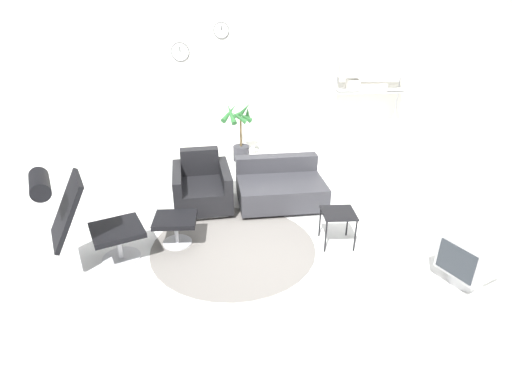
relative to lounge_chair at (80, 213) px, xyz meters
The scene contains 11 objects.
ground_plane 2.08m from the lounge_chair, 19.12° to the left, with size 12.00×12.00×0.00m, color white.
wall_back 4.39m from the lounge_chair, 64.79° to the left, with size 12.00×0.09×2.80m.
round_rug 1.79m from the lounge_chair, 11.07° to the left, with size 2.01×2.01×0.01m.
lounge_chair is the anchor object (origin of this frame).
ottoman 1.10m from the lounge_chair, 25.29° to the left, with size 0.51×0.43×0.37m.
armchair_red 1.90m from the lounge_chair, 50.88° to the left, with size 0.91×1.01×0.77m.
couch_low 2.79m from the lounge_chair, 32.77° to the left, with size 1.31×1.03×0.62m.
side_table 2.93m from the lounge_chair, ahead, with size 0.39×0.39×0.44m.
crt_television 4.15m from the lounge_chair, ahead, with size 0.66×0.64×0.56m.
potted_plant 3.69m from the lounge_chair, 61.70° to the left, with size 0.60×0.63×1.11m.
shelf_unit 5.55m from the lounge_chair, 41.23° to the left, with size 1.26×0.28×1.90m.
Camera 1 is at (-0.16, -4.45, 2.76)m, focal length 28.00 mm.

